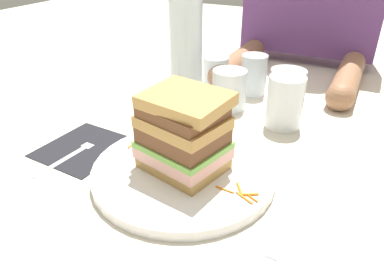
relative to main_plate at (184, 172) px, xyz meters
The scene contains 23 objects.
ground_plane 0.01m from the main_plate, 141.80° to the right, with size 3.00×3.00×0.00m, color beige.
main_plate is the anchor object (origin of this frame).
sandwich 0.07m from the main_plate, 20.75° to the left, with size 0.14×0.13×0.13m.
carrot_shred_0 0.11m from the main_plate, 169.89° to the left, with size 0.00×0.00×0.02m, color orange.
carrot_shred_1 0.10m from the main_plate, behind, with size 0.00×0.00×0.02m, color orange.
carrot_shred_2 0.08m from the main_plate, 167.15° to the left, with size 0.00×0.00×0.02m, color orange.
carrot_shred_3 0.11m from the main_plate, 169.11° to the left, with size 0.00×0.00×0.03m, color orange.
carrot_shred_4 0.09m from the main_plate, 164.62° to the left, with size 0.00×0.00×0.02m, color orange.
carrot_shred_5 0.09m from the main_plate, 161.76° to the left, with size 0.00×0.00×0.03m, color orange.
carrot_shred_6 0.09m from the main_plate, 17.54° to the right, with size 0.00×0.00×0.03m, color orange.
carrot_shred_7 0.13m from the main_plate, 11.95° to the right, with size 0.00×0.00×0.02m, color orange.
carrot_shred_8 0.12m from the main_plate, 15.25° to the right, with size 0.00×0.00×0.03m, color orange.
carrot_shred_9 0.10m from the main_plate, ahead, with size 0.00×0.00×0.03m, color orange.
carrot_shred_10 0.12m from the main_plate, ahead, with size 0.00×0.00×0.02m, color orange.
napkin_dark 0.20m from the main_plate, behind, with size 0.14×0.15×0.00m, color black.
fork 0.21m from the main_plate, behind, with size 0.03×0.17×0.00m.
knife 0.18m from the main_plate, ahead, with size 0.03×0.20×0.00m.
juice_glass 0.27m from the main_plate, 68.79° to the left, with size 0.07×0.07×0.10m.
water_bottle 0.36m from the main_plate, 117.01° to the left, with size 0.07×0.07×0.32m.
empty_tumbler_0 0.36m from the main_plate, 77.75° to the left, with size 0.08×0.08×0.08m, color silver.
empty_tumbler_1 0.28m from the main_plate, 97.22° to the left, with size 0.07×0.07×0.09m, color silver.
empty_tumbler_2 0.38m from the main_plate, 92.11° to the left, with size 0.06×0.06×0.10m, color silver.
empty_tumbler_3 0.42m from the main_plate, 106.76° to the left, with size 0.06×0.06×0.07m, color silver.
Camera 1 is at (0.24, -0.42, 0.34)m, focal length 34.11 mm.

